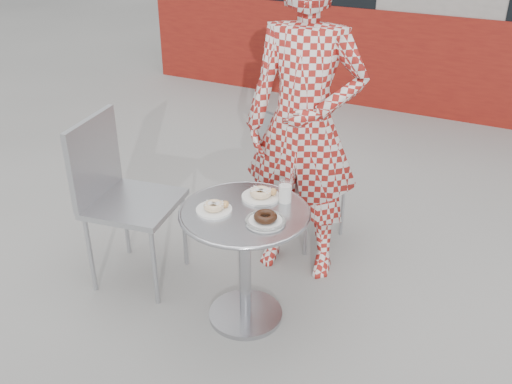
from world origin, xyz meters
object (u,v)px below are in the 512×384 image
at_px(chair_far, 303,199).
at_px(plate_checker, 265,219).
at_px(seated_person, 304,126).
at_px(plate_far, 261,194).
at_px(milk_cup, 285,193).
at_px(plate_near, 215,207).
at_px(chair_left, 136,233).
at_px(bistro_table, 245,239).

bearing_deg(chair_far, plate_checker, 121.65).
distance_m(seated_person, plate_far, 0.49).
distance_m(chair_far, milk_cup, 0.87).
bearing_deg(plate_near, plate_far, 56.57).
bearing_deg(chair_left, plate_checker, -105.05).
bearing_deg(seated_person, plate_far, -103.78).
relative_size(chair_far, plate_far, 4.46).
relative_size(bistro_table, plate_near, 3.73).
bearing_deg(plate_near, seated_person, 73.67).
distance_m(seated_person, plate_near, 0.72).
bearing_deg(plate_far, seated_person, 84.01).
bearing_deg(chair_far, bistro_table, 113.66).
relative_size(seated_person, plate_near, 10.26).
distance_m(chair_far, seated_person, 0.72).
distance_m(plate_checker, milk_cup, 0.23).
bearing_deg(milk_cup, plate_near, -138.06).
xyz_separation_m(chair_far, chair_left, (-0.69, -0.87, 0.03)).
bearing_deg(seated_person, chair_left, -153.14).
bearing_deg(plate_near, chair_far, 85.09).
relative_size(plate_near, plate_checker, 0.91).
bearing_deg(chair_left, bistro_table, -102.32).
relative_size(chair_far, plate_checker, 4.47).
relative_size(chair_left, plate_near, 5.52).
distance_m(plate_far, plate_checker, 0.24).
distance_m(bistro_table, seated_person, 0.72).
relative_size(seated_person, plate_checker, 9.34).
height_order(bistro_table, plate_far, plate_far).
xyz_separation_m(seated_person, plate_near, (-0.19, -0.66, -0.23)).
xyz_separation_m(chair_left, seated_person, (0.80, 0.55, 0.61)).
relative_size(plate_near, milk_cup, 1.63).
distance_m(chair_left, milk_cup, 0.98).
bearing_deg(plate_far, milk_cup, 9.28).
distance_m(seated_person, milk_cup, 0.47).
xyz_separation_m(chair_far, plate_near, (-0.08, -0.97, 0.41)).
height_order(chair_left, plate_near, chair_left).
bearing_deg(plate_near, plate_checker, 3.05).
distance_m(chair_far, plate_checker, 1.06).
height_order(plate_far, plate_checker, plate_far).
bearing_deg(plate_near, bistro_table, 25.80).
bearing_deg(seated_person, plate_checker, -90.82).
bearing_deg(plate_far, plate_near, -123.43).
bearing_deg(plate_checker, plate_far, 120.84).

